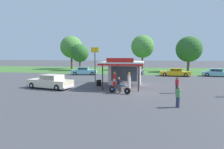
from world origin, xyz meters
The scene contains 19 objects.
ground_plane centered at (0.00, 0.00, 0.00)m, with size 300.00×300.00×0.00m, color #424247.
grass_verge_strip centered at (0.00, 30.00, 0.00)m, with size 120.00×24.00×0.01m, color #3D6B2D.
service_station_kiosk centered at (-1.37, 4.79, 1.78)m, with size 4.72×7.05×3.45m.
gas_pump_nearside centered at (-2.20, 1.63, 0.87)m, with size 0.44×0.44×1.91m.
gas_pump_offside centered at (-0.54, 1.63, 0.86)m, with size 0.44×0.44×1.88m.
motorcycle_with_rider centered at (-1.27, -1.06, 0.65)m, with size 2.21×0.95×1.58m.
featured_classic_sedan centered at (-9.44, 0.43, 0.71)m, with size 5.72×3.10×1.56m.
parked_car_second_row_spare centered at (6.58, 16.61, 0.66)m, with size 5.61×2.28×1.46m.
parked_car_back_row_centre centered at (-1.63, 18.16, 0.70)m, with size 5.42×2.82×1.54m.
parked_car_back_row_far_right centered at (14.11, 17.40, 0.65)m, with size 5.61×2.88×1.42m.
parked_car_back_row_right centered at (-10.77, 15.92, 0.70)m, with size 5.30×2.72×1.52m.
bystander_admiring_sedan centered at (3.53, -5.23, 0.78)m, with size 0.34×0.34×1.50m.
bystander_strolling_foreground centered at (4.31, 0.06, 0.85)m, with size 0.35×0.35×1.59m.
tree_oak_far_left centered at (-15.56, 26.66, 4.44)m, with size 4.66×4.66×6.86m.
tree_oak_distant_spare centered at (0.33, 31.88, 6.31)m, with size 6.18×6.18×9.42m.
tree_oak_centre centered at (10.96, 27.01, 5.21)m, with size 5.98×5.98×8.33m.
tree_oak_left centered at (-20.17, 32.13, 6.38)m, with size 6.39×6.39×9.60m.
roadside_pole_sign centered at (-5.72, 6.07, 3.32)m, with size 1.10×0.12×4.88m.
spare_tire_stack centered at (-4.42, 3.10, 0.36)m, with size 0.60×0.60×0.72m.
Camera 1 is at (1.24, -18.55, 3.60)m, focal length 29.27 mm.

